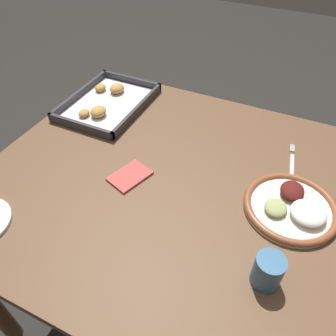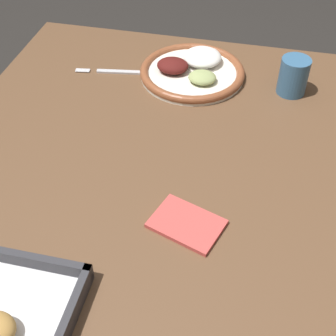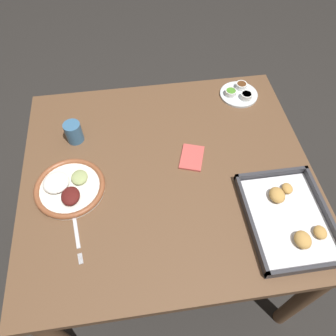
{
  "view_description": "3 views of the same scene",
  "coord_description": "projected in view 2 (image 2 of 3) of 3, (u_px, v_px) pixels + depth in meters",
  "views": [
    {
      "loc": [
        -0.62,
        -0.3,
        1.42
      ],
      "look_at": [
        0.01,
        0.0,
        0.76
      ],
      "focal_mm": 35.0,
      "sensor_mm": 36.0,
      "label": 1
    },
    {
      "loc": [
        -0.13,
        0.6,
        1.35
      ],
      "look_at": [
        0.01,
        0.0,
        0.76
      ],
      "focal_mm": 50.0,
      "sensor_mm": 36.0,
      "label": 2
    },
    {
      "loc": [
        0.69,
        -0.1,
        1.72
      ],
      "look_at": [
        0.01,
        0.0,
        0.76
      ],
      "focal_mm": 35.0,
      "sensor_mm": 36.0,
      "label": 3
    }
  ],
  "objects": [
    {
      "name": "drinking_cup",
      "position": [
        293.0,
        76.0,
        1.05
      ],
      "size": [
        0.07,
        0.07,
        0.09
      ],
      "color": "#38668E",
      "rests_on": "dining_table"
    },
    {
      "name": "dinner_plate",
      "position": [
        193.0,
        70.0,
        1.12
      ],
      "size": [
        0.25,
        0.25,
        0.04
      ],
      "color": "white",
      "rests_on": "dining_table"
    },
    {
      "name": "fork",
      "position": [
        119.0,
        72.0,
        1.14
      ],
      "size": [
        0.19,
        0.04,
        0.0
      ],
      "rotation": [
        0.0,
        0.0,
        0.15
      ],
      "color": "silver",
      "rests_on": "dining_table"
    },
    {
      "name": "dining_table",
      "position": [
        172.0,
        216.0,
        0.95
      ],
      "size": [
        0.97,
        1.07,
        0.73
      ],
      "color": "brown",
      "rests_on": "ground_plane"
    },
    {
      "name": "napkin",
      "position": [
        187.0,
        224.0,
        0.79
      ],
      "size": [
        0.14,
        0.12,
        0.01
      ],
      "color": "#CC4C47",
      "rests_on": "dining_table"
    }
  ]
}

